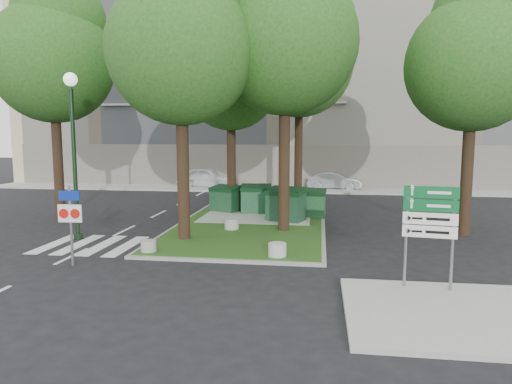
% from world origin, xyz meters
% --- Properties ---
extents(ground, '(120.00, 120.00, 0.00)m').
position_xyz_m(ground, '(0.00, 0.00, 0.00)').
color(ground, black).
rests_on(ground, ground).
extents(median_island, '(6.00, 16.00, 0.12)m').
position_xyz_m(median_island, '(0.50, 8.00, 0.06)').
color(median_island, '#244513').
rests_on(median_island, ground).
extents(median_kerb, '(6.30, 16.30, 0.10)m').
position_xyz_m(median_kerb, '(0.50, 8.00, 0.05)').
color(median_kerb, gray).
rests_on(median_kerb, ground).
extents(sidewalk_corner, '(5.00, 4.00, 0.12)m').
position_xyz_m(sidewalk_corner, '(6.50, -3.50, 0.06)').
color(sidewalk_corner, '#999993').
rests_on(sidewalk_corner, ground).
extents(building_sidewalk, '(42.00, 3.00, 0.12)m').
position_xyz_m(building_sidewalk, '(0.00, 18.50, 0.06)').
color(building_sidewalk, '#999993').
rests_on(building_sidewalk, ground).
extents(zebra_crossing, '(5.00, 3.00, 0.01)m').
position_xyz_m(zebra_crossing, '(-3.75, 1.50, 0.01)').
color(zebra_crossing, silver).
rests_on(zebra_crossing, ground).
extents(apartment_building, '(41.00, 12.00, 16.00)m').
position_xyz_m(apartment_building, '(0.00, 26.00, 8.00)').
color(apartment_building, '#BDA88D').
rests_on(apartment_building, ground).
extents(tree_median_near_left, '(5.20, 5.20, 10.53)m').
position_xyz_m(tree_median_near_left, '(-1.41, 2.56, 7.32)').
color(tree_median_near_left, black).
rests_on(tree_median_near_left, ground).
extents(tree_median_near_right, '(5.60, 5.60, 11.46)m').
position_xyz_m(tree_median_near_right, '(2.09, 4.56, 7.99)').
color(tree_median_near_right, black).
rests_on(tree_median_near_right, ground).
extents(tree_median_mid, '(4.80, 4.80, 9.99)m').
position_xyz_m(tree_median_mid, '(-0.91, 9.06, 6.98)').
color(tree_median_mid, black).
rests_on(tree_median_mid, ground).
extents(tree_median_far, '(5.80, 5.80, 11.93)m').
position_xyz_m(tree_median_far, '(2.29, 12.06, 8.32)').
color(tree_median_far, black).
rests_on(tree_median_far, ground).
extents(tree_street_left, '(5.40, 5.40, 11.00)m').
position_xyz_m(tree_street_left, '(-8.41, 6.06, 7.65)').
color(tree_street_left, black).
rests_on(tree_street_left, ground).
extents(tree_street_right, '(5.00, 5.00, 10.06)m').
position_xyz_m(tree_street_right, '(9.09, 5.06, 6.98)').
color(tree_street_right, black).
rests_on(tree_street_right, ground).
extents(dumpster_a, '(1.66, 1.45, 1.30)m').
position_xyz_m(dumpster_a, '(-1.27, 8.75, 0.74)').
color(dumpster_a, '#0E351A').
rests_on(dumpster_a, median_island).
extents(dumpster_b, '(1.59, 1.19, 1.38)m').
position_xyz_m(dumpster_b, '(0.33, 8.47, 0.78)').
color(dumpster_b, '#134325').
rests_on(dumpster_b, median_island).
extents(dumpster_c, '(1.87, 1.56, 1.49)m').
position_xyz_m(dumpster_c, '(1.93, 6.55, 0.84)').
color(dumpster_c, '#0E311A').
rests_on(dumpster_c, median_island).
extents(dumpster_d, '(1.47, 1.09, 1.30)m').
position_xyz_m(dumpster_d, '(3.00, 7.78, 0.74)').
color(dumpster_d, '#15441F').
rests_on(dumpster_d, median_island).
extents(bollard_left, '(0.50, 0.50, 0.36)m').
position_xyz_m(bollard_left, '(-2.10, 0.50, 0.30)').
color(bollard_left, '#989893').
rests_on(bollard_left, median_island).
extents(bollard_right, '(0.57, 0.57, 0.41)m').
position_xyz_m(bollard_right, '(2.12, 0.50, 0.32)').
color(bollard_right, '#AFB0AA').
rests_on(bollard_right, median_island).
extents(bollard_mid, '(0.58, 0.58, 0.41)m').
position_xyz_m(bollard_mid, '(-0.10, 4.39, 0.33)').
color(bollard_mid, '#9B9B96').
rests_on(bollard_mid, median_island).
extents(litter_bin, '(0.41, 0.41, 0.71)m').
position_xyz_m(litter_bin, '(2.92, 10.80, 0.48)').
color(litter_bin, gold).
rests_on(litter_bin, median_island).
extents(street_lamp, '(0.49, 0.49, 6.13)m').
position_xyz_m(street_lamp, '(-5.57, 2.29, 3.86)').
color(street_lamp, black).
rests_on(street_lamp, ground).
extents(traffic_sign_pole, '(0.72, 0.08, 2.41)m').
position_xyz_m(traffic_sign_pole, '(-3.90, -1.00, 1.55)').
color(traffic_sign_pole, slate).
rests_on(traffic_sign_pole, ground).
extents(directional_sign, '(1.26, 0.25, 2.54)m').
position_xyz_m(directional_sign, '(6.08, -2.00, 1.81)').
color(directional_sign, slate).
rests_on(directional_sign, sidewalk_corner).
extents(car_white, '(4.58, 2.26, 1.50)m').
position_xyz_m(car_white, '(-4.92, 19.50, 0.75)').
color(car_white, white).
rests_on(car_white, ground).
extents(car_silver, '(3.98, 1.81, 1.26)m').
position_xyz_m(car_silver, '(4.48, 19.50, 0.63)').
color(car_silver, '#95969C').
rests_on(car_silver, ground).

